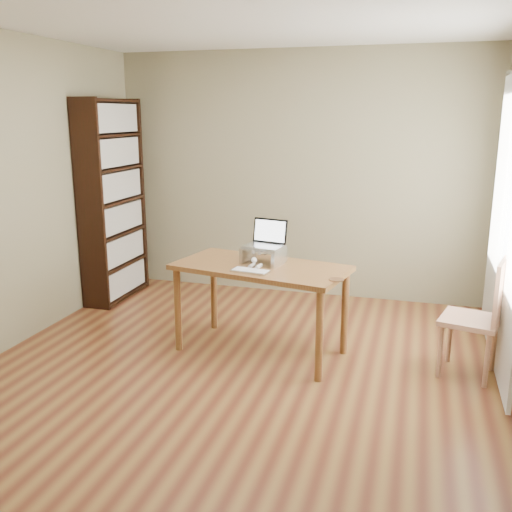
{
  "coord_description": "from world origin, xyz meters",
  "views": [
    {
      "loc": [
        1.28,
        -3.75,
        1.95
      ],
      "look_at": [
        0.04,
        0.53,
        0.83
      ],
      "focal_mm": 40.0,
      "sensor_mm": 36.0,
      "label": 1
    }
  ],
  "objects_px": {
    "laptop": "(265,239)",
    "chair": "(481,313)",
    "bookshelf": "(113,201)",
    "desk": "(261,277)",
    "cat": "(264,254)",
    "keyboard": "(250,271)"
  },
  "relations": [
    {
      "from": "desk",
      "to": "chair",
      "type": "bearing_deg",
      "value": 12.28
    },
    {
      "from": "keyboard",
      "to": "cat",
      "type": "distance_m",
      "value": 0.34
    },
    {
      "from": "desk",
      "to": "laptop",
      "type": "height_order",
      "value": "laptop"
    },
    {
      "from": "bookshelf",
      "to": "desk",
      "type": "bearing_deg",
      "value": -27.78
    },
    {
      "from": "desk",
      "to": "cat",
      "type": "xyz_separation_m",
      "value": [
        0.0,
        0.11,
        0.16
      ]
    },
    {
      "from": "bookshelf",
      "to": "cat",
      "type": "distance_m",
      "value": 2.12
    },
    {
      "from": "keyboard",
      "to": "chair",
      "type": "distance_m",
      "value": 1.76
    },
    {
      "from": "desk",
      "to": "chair",
      "type": "relative_size",
      "value": 1.61
    },
    {
      "from": "desk",
      "to": "cat",
      "type": "distance_m",
      "value": 0.2
    },
    {
      "from": "cat",
      "to": "keyboard",
      "type": "bearing_deg",
      "value": -86.59
    },
    {
      "from": "laptop",
      "to": "desk",
      "type": "bearing_deg",
      "value": -78.62
    },
    {
      "from": "laptop",
      "to": "chair",
      "type": "bearing_deg",
      "value": 7.78
    },
    {
      "from": "cat",
      "to": "chair",
      "type": "distance_m",
      "value": 1.73
    },
    {
      "from": "desk",
      "to": "cat",
      "type": "relative_size",
      "value": 3.1
    },
    {
      "from": "desk",
      "to": "chair",
      "type": "height_order",
      "value": "chair"
    },
    {
      "from": "chair",
      "to": "bookshelf",
      "type": "bearing_deg",
      "value": 178.94
    },
    {
      "from": "bookshelf",
      "to": "chair",
      "type": "distance_m",
      "value": 3.78
    },
    {
      "from": "bookshelf",
      "to": "keyboard",
      "type": "height_order",
      "value": "bookshelf"
    },
    {
      "from": "keyboard",
      "to": "laptop",
      "type": "bearing_deg",
      "value": 94.74
    },
    {
      "from": "keyboard",
      "to": "cat",
      "type": "relative_size",
      "value": 0.65
    },
    {
      "from": "bookshelf",
      "to": "chair",
      "type": "bearing_deg",
      "value": -15.16
    },
    {
      "from": "keyboard",
      "to": "desk",
      "type": "bearing_deg",
      "value": 92.67
    }
  ]
}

